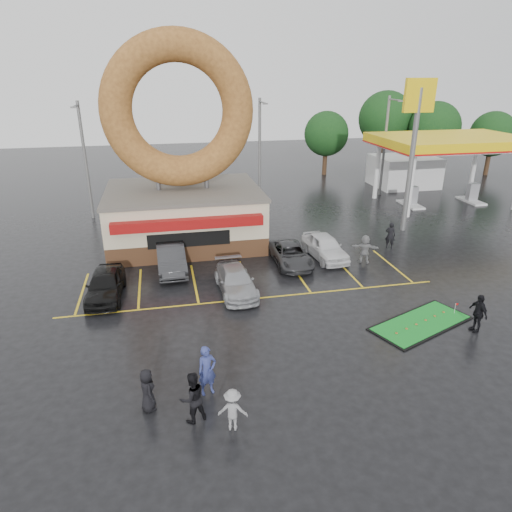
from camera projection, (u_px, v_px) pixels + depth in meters
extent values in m
plane|color=black|center=(272.00, 332.00, 20.70)|extent=(120.00, 120.00, 0.00)
cube|color=#472B19|center=(186.00, 232.00, 31.68)|extent=(10.00, 8.00, 1.20)
cube|color=beige|center=(184.00, 208.00, 31.03)|extent=(10.00, 8.00, 2.30)
cube|color=#59544C|center=(183.00, 190.00, 30.56)|extent=(10.20, 8.20, 0.20)
cube|color=maroon|center=(188.00, 224.00, 27.03)|extent=(9.00, 0.60, 0.60)
cylinder|color=slate|center=(158.00, 181.00, 29.99)|extent=(0.30, 0.30, 1.20)
cylinder|color=slate|center=(206.00, 179.00, 30.60)|extent=(0.30, 0.30, 1.20)
torus|color=brown|center=(178.00, 111.00, 28.64)|extent=(9.60, 2.00, 9.60)
cylinder|color=silver|center=(411.00, 186.00, 36.21)|extent=(0.40, 0.40, 5.00)
cylinder|color=silver|center=(377.00, 171.00, 41.65)|extent=(0.40, 0.40, 5.00)
cylinder|color=silver|center=(474.00, 167.00, 43.56)|extent=(0.40, 0.40, 5.00)
cube|color=silver|center=(450.00, 144.00, 38.85)|extent=(12.00, 8.00, 0.50)
cube|color=yellow|center=(451.00, 140.00, 38.74)|extent=(12.30, 8.30, 0.70)
cube|color=#99999E|center=(412.00, 195.00, 39.92)|extent=(0.90, 0.60, 1.60)
cube|color=#99999E|center=(472.00, 192.00, 41.06)|extent=(0.90, 0.60, 1.60)
cube|color=silver|center=(404.00, 171.00, 46.61)|extent=(6.00, 5.00, 3.00)
cylinder|color=slate|center=(411.00, 163.00, 32.17)|extent=(0.36, 0.36, 10.00)
cube|color=yellow|center=(420.00, 95.00, 30.48)|extent=(2.20, 0.30, 2.20)
cylinder|color=slate|center=(86.00, 162.00, 35.23)|extent=(0.24, 0.24, 9.00)
cylinder|color=slate|center=(76.00, 106.00, 32.74)|extent=(0.12, 2.00, 0.12)
cube|color=slate|center=(73.00, 107.00, 31.85)|extent=(0.40, 0.18, 0.12)
cylinder|color=slate|center=(260.00, 153.00, 38.80)|extent=(0.24, 0.24, 9.00)
cylinder|color=slate|center=(262.00, 102.00, 36.32)|extent=(0.12, 2.00, 0.12)
cube|color=slate|center=(265.00, 104.00, 35.43)|extent=(0.40, 0.18, 0.12)
cylinder|color=slate|center=(384.00, 147.00, 42.00)|extent=(0.24, 0.24, 9.00)
cylinder|color=slate|center=(395.00, 100.00, 39.51)|extent=(0.12, 2.00, 0.12)
cube|color=slate|center=(400.00, 101.00, 38.62)|extent=(0.40, 0.18, 0.12)
cylinder|color=#332114|center=(430.00, 161.00, 52.31)|extent=(0.50, 0.50, 2.88)
sphere|color=black|center=(435.00, 127.00, 50.89)|extent=(5.60, 5.60, 5.60)
cylinder|color=#332114|center=(487.00, 164.00, 51.71)|extent=(0.50, 0.50, 2.52)
sphere|color=black|center=(493.00, 134.00, 50.47)|extent=(4.90, 4.90, 4.90)
cylinder|color=#332114|center=(382.00, 155.00, 55.11)|extent=(0.50, 0.50, 3.24)
sphere|color=black|center=(386.00, 118.00, 53.51)|extent=(6.30, 6.30, 6.30)
cylinder|color=#332114|center=(325.00, 163.00, 51.90)|extent=(0.50, 0.50, 2.52)
sphere|color=black|center=(326.00, 134.00, 50.66)|extent=(4.90, 4.90, 4.90)
imported|color=black|center=(105.00, 284.00, 23.63)|extent=(1.97, 4.43, 1.48)
imported|color=#2B2B2D|center=(171.00, 258.00, 26.87)|extent=(1.73, 4.67, 1.52)
imported|color=#A2A3A7|center=(236.00, 281.00, 24.25)|extent=(1.99, 4.51, 1.29)
imported|color=#333335|center=(290.00, 254.00, 27.82)|extent=(2.06, 4.45, 1.23)
imported|color=silver|center=(325.00, 247.00, 28.69)|extent=(2.16, 4.53, 1.50)
imported|color=navy|center=(207.00, 371.00, 16.45)|extent=(0.82, 0.66, 1.94)
imported|color=black|center=(192.00, 398.00, 15.15)|extent=(1.10, 0.98, 1.87)
imported|color=gray|center=(233.00, 410.00, 14.85)|extent=(1.10, 0.81, 1.52)
imported|color=black|center=(147.00, 390.00, 15.71)|extent=(0.71, 0.90, 1.60)
imported|color=black|center=(478.00, 313.00, 20.51)|extent=(0.52, 1.09, 1.81)
imported|color=gray|center=(365.00, 249.00, 27.91)|extent=(1.73, 1.11, 1.79)
imported|color=black|center=(390.00, 235.00, 30.26)|extent=(0.78, 0.73, 1.80)
cube|color=#1A441F|center=(119.00, 233.00, 31.36)|extent=(1.80, 1.20, 1.30)
cube|color=black|center=(421.00, 323.00, 21.36)|extent=(5.51, 3.94, 0.06)
cube|color=#168526|center=(421.00, 323.00, 21.35)|extent=(5.21, 3.64, 0.03)
cylinder|color=silver|center=(455.00, 308.00, 22.06)|extent=(0.02, 0.02, 0.57)
cube|color=red|center=(457.00, 304.00, 21.98)|extent=(0.14, 0.01, 0.10)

